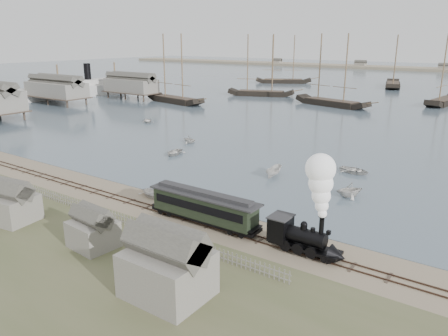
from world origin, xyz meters
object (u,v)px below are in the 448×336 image
Objects in this scene: passenger_coach at (204,206)px; steamship at (88,80)px; beached_dinghy at (152,193)px; locomotive at (315,212)px.

passenger_coach is 114.37m from steamship.
passenger_coach is at bearing -83.34° from beached_dinghy.
passenger_coach is 0.27× the size of steamship.
passenger_coach is (-12.13, 0.00, -2.16)m from locomotive.
beached_dinghy is at bearing -111.77° from steamship.
steamship is (-108.32, 61.78, 1.18)m from locomotive.
steamship reaches higher than locomotive.
steamship is at bearing 147.29° from passenger_coach.
passenger_coach is 3.53× the size of beached_dinghy.
locomotive reaches higher than beached_dinghy.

